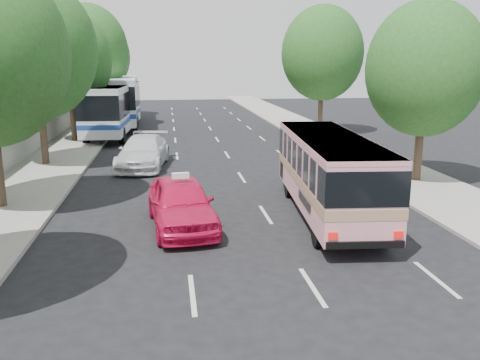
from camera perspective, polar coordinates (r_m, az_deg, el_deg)
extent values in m
plane|color=black|center=(14.26, 1.96, -8.76)|extent=(120.00, 120.00, 0.00)
cube|color=#9E998E|center=(34.00, -18.44, 3.64)|extent=(4.00, 90.00, 0.15)
cube|color=#9E998E|center=(35.15, 10.03, 4.38)|extent=(4.00, 90.00, 0.12)
cube|color=#9E998E|center=(34.26, -21.51, 4.86)|extent=(0.30, 90.00, 1.50)
cylinder|color=#38281E|center=(27.97, -21.24, 5.27)|extent=(0.36, 0.36, 3.80)
ellipsoid|color=#294B1B|center=(27.77, -21.94, 13.46)|extent=(6.00, 6.00, 6.90)
sphere|color=#294B1B|center=(27.44, -21.47, 16.03)|extent=(3.90, 3.90, 3.90)
cylinder|color=#38281E|center=(35.76, -18.24, 6.80)|extent=(0.36, 0.36, 3.50)
ellipsoid|color=#294B1B|center=(35.58, -18.67, 12.69)|extent=(5.52, 5.52, 6.35)
sphere|color=#294B1B|center=(35.23, -18.24, 14.53)|extent=(3.59, 3.59, 3.59)
cylinder|color=#38281E|center=(43.59, -16.33, 8.30)|extent=(0.36, 0.36, 3.99)
ellipsoid|color=#294B1B|center=(43.47, -16.70, 13.81)|extent=(6.30, 6.30, 7.24)
sphere|color=#294B1B|center=(43.16, -16.33, 15.52)|extent=(4.09, 4.09, 4.09)
cylinder|color=#38281E|center=(51.53, -15.32, 8.89)|extent=(0.36, 0.36, 3.72)
ellipsoid|color=#294B1B|center=(51.42, -15.59, 13.25)|extent=(5.88, 5.88, 6.76)
sphere|color=#294B1B|center=(51.10, -15.25, 14.59)|extent=(3.82, 3.82, 3.82)
cylinder|color=#38281E|center=(24.03, 19.43, 3.55)|extent=(0.36, 0.36, 3.23)
ellipsoid|color=#294B1B|center=(23.74, 20.07, 11.66)|extent=(5.10, 5.10, 5.87)
sphere|color=#294B1B|center=(23.67, 21.50, 14.03)|extent=(3.32, 3.31, 3.31)
cylinder|color=#38281E|center=(38.87, 9.02, 7.98)|extent=(0.36, 0.36, 3.80)
ellipsoid|color=#294B1B|center=(38.72, 9.24, 13.89)|extent=(6.00, 6.00, 6.90)
sphere|color=#294B1B|center=(38.59, 10.04, 15.64)|extent=(3.90, 3.90, 3.90)
cube|color=pink|center=(17.83, 9.93, 1.07)|extent=(2.94, 8.99, 2.37)
cube|color=#9E7A59|center=(17.89, 9.90, 0.21)|extent=(2.98, 9.02, 0.31)
cube|color=black|center=(17.75, 9.99, 2.44)|extent=(2.99, 9.03, 0.97)
cube|color=pink|center=(17.63, 10.08, 4.61)|extent=(2.96, 9.01, 0.14)
cylinder|color=black|center=(20.45, 5.53, -0.64)|extent=(0.34, 0.94, 0.92)
cylinder|color=black|center=(20.83, 10.73, -0.56)|extent=(0.34, 0.94, 0.92)
cylinder|color=black|center=(15.11, 8.78, -5.77)|extent=(0.34, 0.94, 0.92)
cylinder|color=black|center=(15.61, 15.68, -5.49)|extent=(0.34, 0.94, 0.92)
imported|color=#DE134A|center=(16.64, -6.62, -2.59)|extent=(2.46, 5.04, 1.65)
imported|color=silver|center=(26.50, -10.81, 3.12)|extent=(2.88, 5.71, 1.59)
cube|color=silver|center=(38.52, -14.07, 8.05)|extent=(3.23, 12.41, 3.13)
cube|color=black|center=(38.49, -14.11, 8.62)|extent=(3.28, 12.45, 1.54)
cube|color=navy|center=(38.60, -14.01, 6.87)|extent=(3.27, 12.44, 0.31)
cube|color=silver|center=(38.43, -14.20, 10.26)|extent=(3.25, 12.43, 0.14)
cylinder|color=black|center=(42.68, -14.72, 6.37)|extent=(0.38, 1.14, 1.13)
cylinder|color=black|center=(42.36, -11.61, 6.48)|extent=(0.38, 1.14, 1.13)
cylinder|color=black|center=(34.69, -16.89, 4.74)|extent=(0.38, 1.14, 1.13)
cylinder|color=black|center=(34.29, -13.09, 4.88)|extent=(0.38, 1.14, 1.13)
cube|color=silver|center=(44.03, -13.36, 8.92)|extent=(3.35, 13.45, 3.39)
cube|color=black|center=(44.01, -13.39, 9.46)|extent=(3.40, 13.48, 1.67)
cube|color=navy|center=(44.10, -13.30, 7.81)|extent=(3.39, 13.47, 0.33)
cube|color=silver|center=(43.95, -13.48, 11.03)|extent=(3.37, 13.47, 0.16)
cylinder|color=black|center=(48.46, -14.52, 7.21)|extent=(0.40, 1.24, 1.22)
cylinder|color=black|center=(48.34, -11.50, 7.35)|extent=(0.40, 1.24, 1.22)
cylinder|color=black|center=(39.64, -15.40, 5.90)|extent=(0.40, 1.24, 1.22)
cylinder|color=black|center=(39.49, -11.72, 6.07)|extent=(0.40, 1.24, 1.22)
cube|color=silver|center=(16.42, -6.71, 0.49)|extent=(0.57, 0.24, 0.18)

